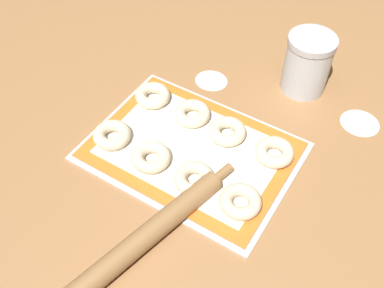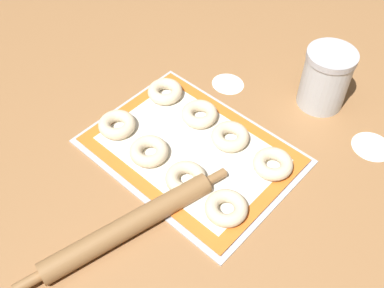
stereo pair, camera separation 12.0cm
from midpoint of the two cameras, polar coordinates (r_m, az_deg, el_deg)
ground_plane at (r=1.02m, az=-2.84°, el=-1.53°), size 2.80×2.80×0.00m
baking_tray at (r=1.02m, az=-3.34°, el=-1.01°), size 0.46×0.34×0.01m
baking_mat at (r=1.02m, az=-3.36°, el=-0.81°), size 0.44×0.32×0.00m
bagel_front_far_left at (r=1.05m, az=-13.35°, el=0.89°), size 0.09×0.09×0.03m
bagel_front_mid_left at (r=0.99m, az=-8.68°, el=-1.91°), size 0.09×0.09×0.03m
bagel_front_mid_right at (r=0.95m, az=-3.35°, el=-4.65°), size 0.09×0.09×0.03m
bagel_front_far_right at (r=0.91m, az=2.43°, el=-7.59°), size 0.09×0.09×0.03m
bagel_back_far_left at (r=1.13m, az=-8.08°, el=5.91°), size 0.09×0.09×0.03m
bagel_back_mid_left at (r=1.07m, az=-3.17°, el=3.67°), size 0.09×0.09×0.03m
bagel_back_mid_right at (r=1.03m, az=1.21°, el=1.37°), size 0.09×0.09×0.03m
bagel_back_far_right at (r=1.00m, az=7.09°, el=-1.28°), size 0.09×0.09×0.03m
flour_canister at (r=1.15m, az=11.54°, el=9.79°), size 0.12×0.12×0.15m
rolling_pin at (r=0.89m, az=-9.41°, el=-11.52°), size 0.13×0.46×0.05m
flour_patch_near at (r=1.19m, az=-0.41°, el=7.94°), size 0.09×0.08×0.00m
flour_patch_far at (r=1.14m, az=17.79°, el=2.41°), size 0.09×0.09×0.00m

